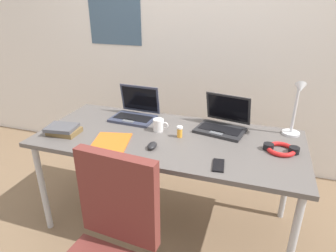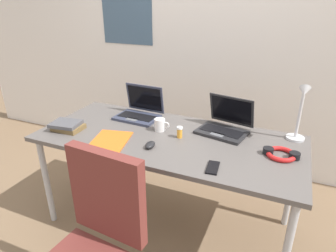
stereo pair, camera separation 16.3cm
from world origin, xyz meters
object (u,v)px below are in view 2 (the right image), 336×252
Objects in this scene: computer_mouse at (150,145)px; headphones at (281,154)px; paper_folder_far_corner at (110,141)px; laptop_back_right at (139,111)px; cell_phone at (213,168)px; book_stack at (67,126)px; coffee_mug at (160,125)px; pill_bottle at (180,132)px; laptop_mid_desk at (225,125)px; desk_lamp at (300,113)px.

headphones is (0.77, 0.21, -0.00)m from computer_mouse.
computer_mouse is at bearing 6.66° from paper_folder_far_corner.
laptop_back_right is 1.60× the size of headphones.
cell_phone is 1.11m from book_stack.
coffee_mug is (0.62, 0.25, 0.01)m from book_stack.
book_stack is at bearing -171.88° from headphones.
cell_phone is (0.43, -0.09, -0.01)m from computer_mouse.
headphones is 2.71× the size of pill_bottle.
cell_phone is (0.06, -0.51, -0.04)m from laptop_mid_desk.
headphones reaches higher than paper_folder_far_corner.
coffee_mug is at bearing -158.70° from laptop_mid_desk.
computer_mouse is at bearing -120.35° from pill_bottle.
desk_lamp reaches higher than laptop_mid_desk.
pill_bottle reaches higher than cell_phone.
coffee_mug reaches higher than paper_folder_far_corner.
cell_phone is at bearing -13.95° from computer_mouse.
computer_mouse is 0.67m from book_stack.
paper_folder_far_corner is (0.03, -0.46, -0.04)m from laptop_back_right.
pill_bottle is at bearing -160.47° from desk_lamp.
computer_mouse is 0.43× the size of book_stack.
laptop_back_right is at bearing -179.90° from laptop_mid_desk.
laptop_mid_desk is at bearing 40.59° from pill_bottle.
desk_lamp is at bearing 74.47° from headphones.
computer_mouse is 0.45× the size of headphones.
coffee_mug is at bearing -32.74° from laptop_back_right.
book_stack is (-1.44, -0.21, 0.01)m from headphones.
desk_lamp is at bearing 12.82° from coffee_mug.
desk_lamp is at bearing 16.85° from book_stack.
laptop_mid_desk reaches higher than computer_mouse.
laptop_back_right reaches higher than headphones.
computer_mouse is (-0.38, -0.43, -0.03)m from laptop_mid_desk.
laptop_back_right is (-1.15, -0.04, -0.15)m from desk_lamp.
laptop_back_right reaches higher than paper_folder_far_corner.
book_stack reaches higher than paper_folder_far_corner.
laptop_back_right is 1.10m from headphones.
book_stack reaches higher than headphones.
paper_folder_far_corner is 2.74× the size of coffee_mug.
coffee_mug is (0.26, -0.17, -0.00)m from laptop_back_right.
paper_folder_far_corner is (-0.66, -0.46, -0.04)m from laptop_mid_desk.
book_stack is 1.98× the size of coffee_mug.
desk_lamp reaches higher than paper_folder_far_corner.
desk_lamp reaches higher than book_stack.
computer_mouse is 1.22× the size of pill_bottle.
desk_lamp is at bearing 46.66° from cell_phone.
desk_lamp is 3.54× the size of coffee_mug.
laptop_back_right reaches higher than pill_bottle.
paper_folder_far_corner is 0.37m from coffee_mug.
paper_folder_far_corner is (-0.40, -0.24, -0.04)m from pill_bottle.
book_stack is (-1.04, -0.42, -0.02)m from laptop_mid_desk.
headphones is at bearing 8.12° from book_stack.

